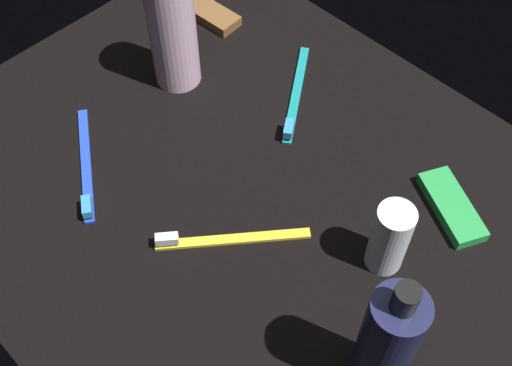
# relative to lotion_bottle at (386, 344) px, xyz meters

# --- Properties ---
(ground_plane) EXTENTS (0.84, 0.64, 0.01)m
(ground_plane) POSITION_rel_lotion_bottle_xyz_m (0.24, -0.07, -0.09)
(ground_plane) COLOR black
(lotion_bottle) EXTENTS (0.05, 0.05, 0.19)m
(lotion_bottle) POSITION_rel_lotion_bottle_xyz_m (0.00, 0.00, 0.00)
(lotion_bottle) COLOR #1B1E42
(lotion_bottle) RESTS_ON ground_plane
(bodywash_bottle) EXTENTS (0.06, 0.06, 0.19)m
(bodywash_bottle) POSITION_rel_lotion_bottle_xyz_m (0.46, -0.14, 0.00)
(bodywash_bottle) COLOR silver
(bodywash_bottle) RESTS_ON ground_plane
(deodorant_stick) EXTENTS (0.04, 0.04, 0.10)m
(deodorant_stick) POSITION_rel_lotion_bottle_xyz_m (0.08, -0.11, -0.04)
(deodorant_stick) COLOR silver
(deodorant_stick) RESTS_ON ground_plane
(toothbrush_teal) EXTENTS (0.11, 0.15, 0.02)m
(toothbrush_teal) POSITION_rel_lotion_bottle_xyz_m (0.31, -0.22, -0.08)
(toothbrush_teal) COLOR teal
(toothbrush_teal) RESTS_ON ground_plane
(toothbrush_yellow) EXTENTS (0.12, 0.15, 0.02)m
(toothbrush_yellow) POSITION_rel_lotion_bottle_xyz_m (0.22, -0.00, -0.08)
(toothbrush_yellow) COLOR yellow
(toothbrush_yellow) RESTS_ON ground_plane
(toothbrush_blue) EXTENTS (0.16, 0.11, 0.02)m
(toothbrush_blue) POSITION_rel_lotion_bottle_xyz_m (0.42, 0.05, -0.08)
(toothbrush_blue) COLOR blue
(toothbrush_blue) RESTS_ON ground_plane
(snack_bar_green) EXTENTS (0.11, 0.08, 0.01)m
(snack_bar_green) POSITION_rel_lotion_bottle_xyz_m (0.06, -0.22, -0.08)
(snack_bar_green) COLOR green
(snack_bar_green) RESTS_ON ground_plane
(snack_bar_brown) EXTENTS (0.11, 0.05, 0.01)m
(snack_bar_brown) POSITION_rel_lotion_bottle_xyz_m (0.52, -0.26, -0.08)
(snack_bar_brown) COLOR brown
(snack_bar_brown) RESTS_ON ground_plane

